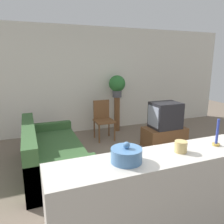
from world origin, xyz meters
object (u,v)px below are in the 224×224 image
at_px(television, 165,115).
at_px(couch, 51,154).
at_px(wooden_chair, 103,118).
at_px(potted_plant, 117,85).
at_px(decorative_bowl, 126,155).

bearing_deg(television, couch, -175.63).
bearing_deg(wooden_chair, potted_plant, 39.17).
bearing_deg(couch, decorative_bowl, -79.53).
height_order(couch, television, television).
relative_size(potted_plant, decorative_bowl, 2.24).
xyz_separation_m(couch, wooden_chair, (1.35, 1.12, 0.24)).
distance_m(couch, television, 2.49).
relative_size(wooden_chair, potted_plant, 1.63).
bearing_deg(decorative_bowl, couch, 100.47).
bearing_deg(couch, television, 4.37).
distance_m(wooden_chair, potted_plant, 1.01).
xyz_separation_m(couch, television, (2.45, 0.19, 0.42)).
relative_size(couch, wooden_chair, 2.19).
bearing_deg(television, decorative_bowl, -130.82).
xyz_separation_m(television, decorative_bowl, (-2.05, -2.37, 0.41)).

